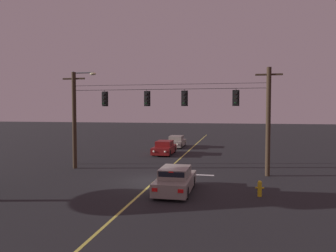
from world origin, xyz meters
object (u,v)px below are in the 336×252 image
(traffic_light_right_inner, at_px, (236,98))
(car_oncoming_lead, at_px, (164,148))
(traffic_light_centre, at_px, (184,98))
(car_oncoming_trailing, at_px, (176,142))
(car_waiting_near_lane, at_px, (175,180))
(street_lamp_corner, at_px, (77,109))
(traffic_light_leftmost, at_px, (104,99))
(fire_hydrant, at_px, (260,188))
(traffic_light_left_inner, at_px, (147,98))

(traffic_light_right_inner, xyz_separation_m, car_oncoming_lead, (-7.06, 9.07, -4.73))
(traffic_light_centre, distance_m, car_oncoming_trailing, 16.55)
(car_waiting_near_lane, distance_m, car_oncoming_trailing, 21.32)
(traffic_light_centre, bearing_deg, traffic_light_right_inner, 0.00)
(car_oncoming_trailing, bearing_deg, car_waiting_near_lane, -79.90)
(car_oncoming_lead, relative_size, street_lamp_corner, 0.57)
(traffic_light_leftmost, relative_size, car_oncoming_lead, 0.28)
(traffic_light_leftmost, height_order, fire_hydrant, traffic_light_leftmost)
(traffic_light_right_inner, bearing_deg, traffic_light_centre, 180.00)
(traffic_light_centre, distance_m, traffic_light_right_inner, 3.62)
(car_oncoming_lead, relative_size, fire_hydrant, 5.26)
(car_oncoming_trailing, bearing_deg, traffic_light_left_inner, -87.84)
(traffic_light_centre, height_order, fire_hydrant, traffic_light_centre)
(traffic_light_right_inner, height_order, car_oncoming_trailing, traffic_light_right_inner)
(traffic_light_left_inner, distance_m, car_oncoming_trailing, 16.22)
(traffic_light_centre, bearing_deg, traffic_light_leftmost, 180.00)
(traffic_light_left_inner, bearing_deg, traffic_light_leftmost, 180.00)
(traffic_light_right_inner, height_order, car_waiting_near_lane, traffic_light_right_inner)
(traffic_light_right_inner, height_order, car_oncoming_lead, traffic_light_right_inner)
(traffic_light_centre, xyz_separation_m, car_waiting_near_lane, (0.37, -5.49, -4.73))
(car_oncoming_lead, bearing_deg, car_oncoming_trailing, 89.37)
(car_oncoming_lead, xyz_separation_m, fire_hydrant, (8.31, -14.58, -0.21))
(traffic_light_centre, distance_m, street_lamp_corner, 9.46)
(car_waiting_near_lane, distance_m, fire_hydrant, 4.51)
(traffic_light_left_inner, height_order, car_oncoming_trailing, traffic_light_left_inner)
(traffic_light_leftmost, xyz_separation_m, traffic_light_centre, (6.10, 0.00, 0.00))
(traffic_light_leftmost, height_order, car_oncoming_trailing, traffic_light_leftmost)
(traffic_light_right_inner, distance_m, street_lamp_corner, 13.02)
(traffic_light_right_inner, relative_size, car_oncoming_lead, 0.28)
(car_oncoming_trailing, bearing_deg, traffic_light_centre, -77.73)
(car_oncoming_trailing, xyz_separation_m, street_lamp_corner, (-5.88, -13.70, 4.00))
(car_waiting_near_lane, height_order, fire_hydrant, car_waiting_near_lane)
(traffic_light_left_inner, bearing_deg, car_oncoming_trailing, 92.16)
(street_lamp_corner, bearing_deg, fire_hydrant, -27.35)
(car_waiting_near_lane, height_order, car_oncoming_lead, same)
(car_oncoming_trailing, bearing_deg, fire_hydrant, -68.58)
(traffic_light_centre, xyz_separation_m, car_oncoming_trailing, (-3.37, 15.50, -4.73))
(street_lamp_corner, distance_m, fire_hydrant, 16.45)
(traffic_light_left_inner, bearing_deg, car_waiting_near_lane, -60.10)
(car_waiting_near_lane, bearing_deg, car_oncoming_lead, 104.67)
(car_waiting_near_lane, bearing_deg, car_oncoming_trailing, 100.10)
(traffic_light_centre, bearing_deg, car_oncoming_trailing, 102.27)
(traffic_light_left_inner, height_order, car_oncoming_lead, traffic_light_left_inner)
(traffic_light_right_inner, distance_m, fire_hydrant, 7.50)
(traffic_light_right_inner, bearing_deg, street_lamp_corner, 172.04)
(car_oncoming_lead, bearing_deg, traffic_light_right_inner, -52.09)
(traffic_light_leftmost, xyz_separation_m, traffic_light_right_inner, (9.72, 0.00, 0.00))
(traffic_light_right_inner, xyz_separation_m, fire_hydrant, (1.25, -5.50, -4.94))
(traffic_light_leftmost, height_order, car_oncoming_lead, traffic_light_leftmost)
(traffic_light_leftmost, distance_m, traffic_light_left_inner, 3.31)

